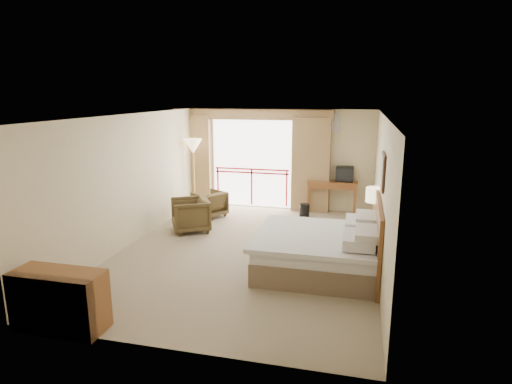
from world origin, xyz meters
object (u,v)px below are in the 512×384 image
(tv, at_px, (345,174))
(armchair_far, at_px, (210,216))
(armchair_near, at_px, (191,231))
(table_lamp, at_px, (375,195))
(floor_lamp, at_px, (193,149))
(side_table, at_px, (195,209))
(nightstand, at_px, (372,235))
(desk, at_px, (333,187))
(bed, at_px, (320,250))
(wastebasket, at_px, (304,210))
(dresser, at_px, (59,301))

(tv, relative_size, armchair_far, 0.62)
(armchair_near, bearing_deg, armchair_far, 149.57)
(table_lamp, height_order, floor_lamp, floor_lamp)
(armchair_near, distance_m, side_table, 0.73)
(nightstand, height_order, side_table, nightstand)
(armchair_near, xyz_separation_m, floor_lamp, (-0.64, 1.87, 1.65))
(armchair_far, xyz_separation_m, armchair_near, (-0.02, -1.23, 0.00))
(table_lamp, bearing_deg, desk, 109.47)
(bed, bearing_deg, floor_lamp, 137.59)
(wastebasket, height_order, floor_lamp, floor_lamp)
(desk, bearing_deg, floor_lamp, -166.18)
(desk, distance_m, armchair_far, 3.35)
(bed, bearing_deg, side_table, 146.12)
(desk, relative_size, side_table, 2.61)
(bed, height_order, tv, tv)
(side_table, bearing_deg, nightstand, -13.09)
(table_lamp, xyz_separation_m, floor_lamp, (-4.67, 2.16, 0.51))
(tv, xyz_separation_m, floor_lamp, (-3.99, -0.56, 0.61))
(nightstand, relative_size, desk, 0.51)
(tv, bearing_deg, side_table, -156.52)
(armchair_near, relative_size, side_table, 1.68)
(desk, height_order, armchair_far, desk)
(bed, height_order, armchair_far, bed)
(armchair_far, distance_m, side_table, 0.71)
(armchair_near, distance_m, floor_lamp, 2.57)
(bed, height_order, armchair_near, bed)
(table_lamp, bearing_deg, armchair_near, 175.80)
(wastebasket, height_order, armchair_far, armchair_far)
(table_lamp, xyz_separation_m, tv, (-0.69, 2.72, -0.09))
(nightstand, bearing_deg, bed, -128.97)
(tv, height_order, wastebasket, tv)
(nightstand, bearing_deg, side_table, 165.22)
(floor_lamp, bearing_deg, dresser, -85.01)
(table_lamp, relative_size, tv, 1.38)
(side_table, bearing_deg, wastebasket, 25.11)
(armchair_near, bearing_deg, side_table, 163.25)
(desk, xyz_separation_m, floor_lamp, (-3.69, -0.63, 0.99))
(armchair_near, xyz_separation_m, dresser, (-0.10, -4.35, 0.41))
(table_lamp, relative_size, floor_lamp, 0.32)
(tv, relative_size, dresser, 0.36)
(tv, bearing_deg, desk, 164.28)
(bed, distance_m, wastebasket, 3.45)
(nightstand, bearing_deg, dresser, -137.53)
(armchair_far, height_order, armchair_near, armchair_near)
(table_lamp, bearing_deg, floor_lamp, 155.18)
(wastebasket, bearing_deg, armchair_near, -142.82)
(table_lamp, xyz_separation_m, armchair_far, (-4.02, 1.53, -1.14))
(table_lamp, height_order, armchair_far, table_lamp)
(bed, bearing_deg, desk, 90.88)
(desk, bearing_deg, tv, -7.71)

